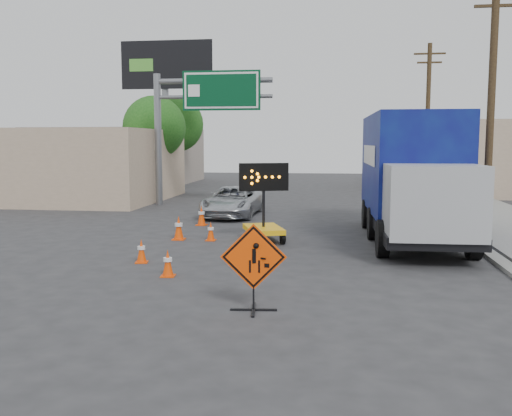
% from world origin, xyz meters
% --- Properties ---
extents(ground, '(100.00, 100.00, 0.00)m').
position_xyz_m(ground, '(0.00, 0.00, 0.00)').
color(ground, '#2D2D30').
rests_on(ground, ground).
extents(curb_right, '(0.40, 60.00, 0.12)m').
position_xyz_m(curb_right, '(7.20, 15.00, 0.06)').
color(curb_right, gray).
rests_on(curb_right, ground).
extents(sidewalk_right, '(4.00, 60.00, 0.15)m').
position_xyz_m(sidewalk_right, '(9.50, 15.00, 0.07)').
color(sidewalk_right, gray).
rests_on(sidewalk_right, ground).
extents(storefront_left_near, '(14.00, 10.00, 4.00)m').
position_xyz_m(storefront_left_near, '(-14.00, 20.00, 2.00)').
color(storefront_left_near, tan).
rests_on(storefront_left_near, ground).
extents(storefront_left_far, '(12.00, 10.00, 4.40)m').
position_xyz_m(storefront_left_far, '(-15.00, 34.00, 2.20)').
color(storefront_left_far, gray).
rests_on(storefront_left_far, ground).
extents(building_right_far, '(10.00, 14.00, 4.60)m').
position_xyz_m(building_right_far, '(13.00, 30.00, 2.30)').
color(building_right_far, tan).
rests_on(building_right_far, ground).
extents(highway_gantry, '(6.18, 0.38, 6.90)m').
position_xyz_m(highway_gantry, '(-4.43, 17.96, 5.07)').
color(highway_gantry, slate).
rests_on(highway_gantry, ground).
extents(billboard, '(6.10, 0.54, 9.85)m').
position_xyz_m(billboard, '(-8.35, 25.87, 7.35)').
color(billboard, slate).
rests_on(billboard, ground).
extents(utility_pole_near, '(1.80, 0.26, 9.00)m').
position_xyz_m(utility_pole_near, '(8.00, 10.00, 4.68)').
color(utility_pole_near, '#46361E').
rests_on(utility_pole_near, ground).
extents(utility_pole_far, '(1.80, 0.26, 9.00)m').
position_xyz_m(utility_pole_far, '(8.00, 24.00, 4.68)').
color(utility_pole_far, '#46361E').
rests_on(utility_pole_far, ground).
extents(tree_left_near, '(3.71, 3.71, 6.03)m').
position_xyz_m(tree_left_near, '(-8.00, 22.00, 4.16)').
color(tree_left_near, '#46361E').
rests_on(tree_left_near, ground).
extents(tree_left_far, '(4.10, 4.10, 6.66)m').
position_xyz_m(tree_left_far, '(-9.00, 30.00, 4.60)').
color(tree_left_far, '#46361E').
rests_on(tree_left_far, ground).
extents(construction_sign, '(1.30, 0.93, 1.73)m').
position_xyz_m(construction_sign, '(1.15, -0.11, 0.91)').
color(construction_sign, black).
rests_on(construction_sign, ground).
extents(arrow_board, '(1.64, 2.10, 2.62)m').
position_xyz_m(arrow_board, '(0.35, 7.73, 0.59)').
color(arrow_board, '#FBB70D').
rests_on(arrow_board, ground).
extents(pickup_truck, '(2.33, 4.81, 1.32)m').
position_xyz_m(pickup_truck, '(-1.85, 14.04, 0.66)').
color(pickup_truck, silver).
rests_on(pickup_truck, ground).
extents(box_truck, '(3.04, 8.97, 4.23)m').
position_xyz_m(box_truck, '(5.26, 8.64, 1.92)').
color(box_truck, black).
rests_on(box_truck, ground).
extents(cone_a, '(0.37, 0.37, 0.67)m').
position_xyz_m(cone_a, '(-1.36, 2.45, 0.33)').
color(cone_a, '#F64405').
rests_on(cone_a, ground).
extents(cone_b, '(0.39, 0.39, 0.65)m').
position_xyz_m(cone_b, '(-2.55, 3.92, 0.33)').
color(cone_b, '#F64405').
rests_on(cone_b, ground).
extents(cone_c, '(0.33, 0.33, 0.64)m').
position_xyz_m(cone_c, '(-1.43, 7.65, 0.32)').
color(cone_c, '#F64405').
rests_on(cone_c, ground).
extents(cone_d, '(0.42, 0.42, 0.81)m').
position_xyz_m(cone_d, '(-2.55, 7.68, 0.41)').
color(cone_d, '#F64405').
rests_on(cone_d, ground).
extents(cone_e, '(0.45, 0.45, 0.78)m').
position_xyz_m(cone_e, '(-2.57, 11.09, 0.39)').
color(cone_e, '#F64405').
rests_on(cone_e, ground).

